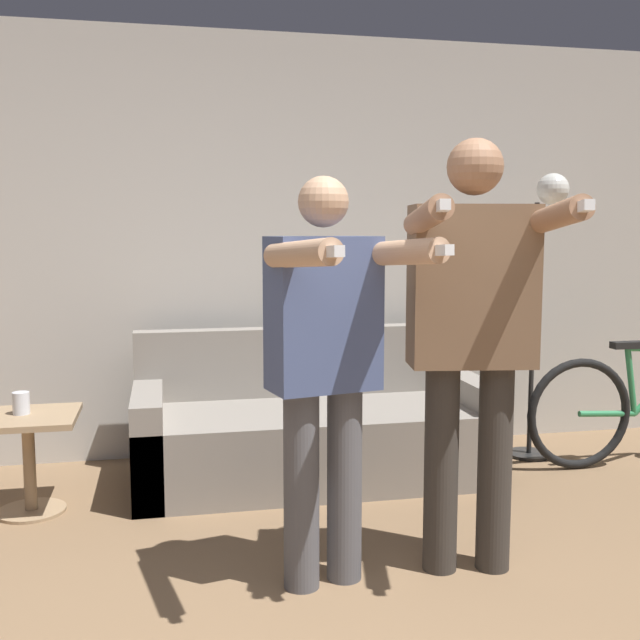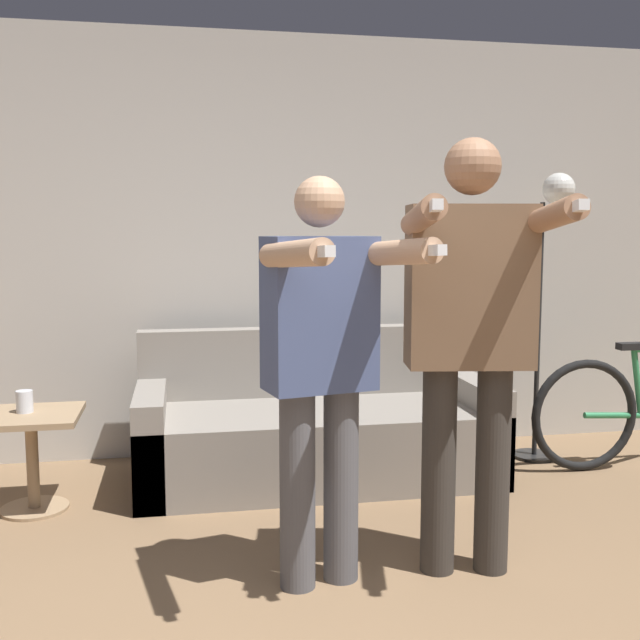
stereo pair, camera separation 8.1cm
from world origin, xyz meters
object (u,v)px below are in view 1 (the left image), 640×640
(couch, at_px, (313,431))
(person_right, at_px, (473,323))
(floor_lamp, at_px, (537,238))
(cup, at_px, (21,403))
(person_left, at_px, (326,356))
(cat, at_px, (329,316))
(side_table, at_px, (28,442))

(couch, distance_m, person_right, 1.57)
(person_right, bearing_deg, floor_lamp, 63.29)
(cup, bearing_deg, person_left, -39.69)
(person_left, bearing_deg, floor_lamp, 29.18)
(floor_lamp, distance_m, cup, 3.06)
(person_left, relative_size, person_right, 0.91)
(couch, distance_m, floor_lamp, 1.78)
(cup, bearing_deg, cat, 18.09)
(cup, bearing_deg, side_table, -41.21)
(side_table, bearing_deg, person_left, -39.66)
(person_right, distance_m, floor_lamp, 1.78)
(couch, height_order, person_left, person_left)
(couch, distance_m, person_left, 1.49)
(cup, bearing_deg, floor_lamp, 6.55)
(cup, bearing_deg, couch, 8.74)
(cat, relative_size, floor_lamp, 0.26)
(cat, height_order, side_table, cat)
(couch, xyz_separation_m, cat, (0.16, 0.32, 0.62))
(couch, xyz_separation_m, person_left, (-0.22, -1.32, 0.66))
(couch, height_order, side_table, couch)
(floor_lamp, relative_size, side_table, 3.51)
(person_right, xyz_separation_m, cup, (-1.91, 1.08, -0.48))
(side_table, height_order, cup, cup)
(person_left, distance_m, floor_lamp, 2.20)
(couch, height_order, cup, couch)
(person_right, xyz_separation_m, floor_lamp, (1.02, 1.42, 0.32))
(cat, distance_m, side_table, 1.83)
(couch, distance_m, side_table, 1.52)
(person_left, distance_m, cat, 1.68)
(cat, relative_size, cup, 4.07)
(couch, bearing_deg, person_left, -99.34)
(cat, bearing_deg, person_right, -82.27)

